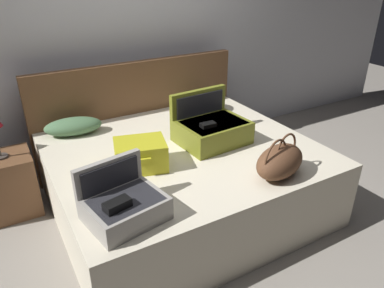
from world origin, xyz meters
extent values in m
plane|color=gray|center=(0.00, 0.00, 0.00)|extent=(12.00, 12.00, 0.00)
cube|color=silver|center=(0.00, 1.65, 1.30)|extent=(8.00, 0.10, 2.60)
cube|color=beige|center=(0.00, 0.40, 0.29)|extent=(2.10, 1.85, 0.58)
cube|color=brown|center=(0.00, 1.36, 0.55)|extent=(2.14, 0.08, 1.10)
cube|color=olive|center=(0.27, 0.37, 0.67)|extent=(0.58, 0.45, 0.19)
cube|color=#28282D|center=(0.27, 0.37, 0.70)|extent=(0.51, 0.39, 0.13)
cube|color=black|center=(0.18, 0.31, 0.78)|extent=(0.13, 0.07, 0.04)
cube|color=olive|center=(0.25, 0.59, 0.78)|extent=(0.56, 0.08, 0.41)
cube|color=#28282D|center=(0.26, 0.56, 0.78)|extent=(0.47, 0.04, 0.35)
cube|color=gray|center=(-0.74, -0.25, 0.65)|extent=(0.49, 0.41, 0.15)
cube|color=#28282D|center=(-0.74, -0.25, 0.67)|extent=(0.43, 0.36, 0.10)
cube|color=black|center=(-0.81, -0.31, 0.75)|extent=(0.17, 0.11, 0.05)
cube|color=gray|center=(-0.77, -0.07, 0.74)|extent=(0.44, 0.12, 0.33)
cube|color=#28282D|center=(-0.77, -0.10, 0.74)|extent=(0.37, 0.08, 0.28)
cube|color=gold|center=(-0.42, 0.29, 0.65)|extent=(0.43, 0.38, 0.14)
cube|color=#28282D|center=(-0.42, 0.29, 0.67)|extent=(0.38, 0.33, 0.10)
cube|color=#B21E19|center=(-0.50, 0.27, 0.74)|extent=(0.11, 0.12, 0.05)
cube|color=gold|center=(-0.42, 0.29, 0.75)|extent=(0.43, 0.38, 0.07)
cube|color=gold|center=(-0.47, 0.13, 0.72)|extent=(0.11, 0.05, 0.02)
ellipsoid|color=brown|center=(0.39, -0.32, 0.69)|extent=(0.50, 0.37, 0.23)
torus|color=brown|center=(0.32, -0.33, 0.76)|extent=(0.26, 0.09, 0.26)
torus|color=brown|center=(0.45, -0.30, 0.76)|extent=(0.26, 0.09, 0.26)
ellipsoid|color=#4C724C|center=(0.62, 1.04, 0.67)|extent=(0.38, 0.32, 0.19)
ellipsoid|color=#4C724C|center=(-0.72, 1.14, 0.65)|extent=(0.53, 0.33, 0.15)
cube|color=brown|center=(-1.33, 1.07, 0.27)|extent=(0.44, 0.40, 0.54)
cylinder|color=#3F3833|center=(-1.33, 1.07, 0.54)|extent=(0.11, 0.11, 0.01)
camera|label=1|loc=(-1.27, -1.96, 1.95)|focal=34.04mm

